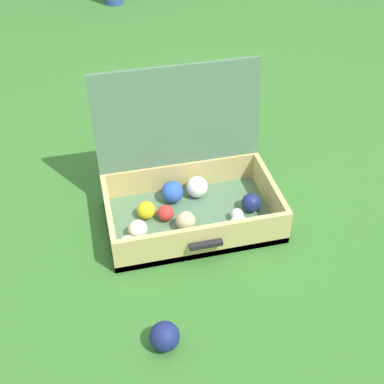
{
  "coord_description": "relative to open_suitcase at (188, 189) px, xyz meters",
  "views": [
    {
      "loc": [
        -0.41,
        -1.37,
        1.27
      ],
      "look_at": [
        -0.1,
        -0.06,
        0.14
      ],
      "focal_mm": 48.27,
      "sensor_mm": 36.0,
      "label": 1
    }
  ],
  "objects": [
    {
      "name": "ground_plane",
      "position": [
        0.1,
        0.01,
        -0.11
      ],
      "size": [
        16.0,
        16.0,
        0.0
      ],
      "primitive_type": "plane",
      "color": "#336B28"
    },
    {
      "name": "open_suitcase",
      "position": [
        0.0,
        0.0,
        0.0
      ],
      "size": [
        0.59,
        0.45,
        0.49
      ],
      "color": "#4C7051",
      "rests_on": "ground"
    },
    {
      "name": "stray_ball_on_grass",
      "position": [
        -0.19,
        -0.53,
        -0.07
      ],
      "size": [
        0.09,
        0.09,
        0.09
      ],
      "primitive_type": "sphere",
      "color": "navy",
      "rests_on": "ground"
    }
  ]
}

